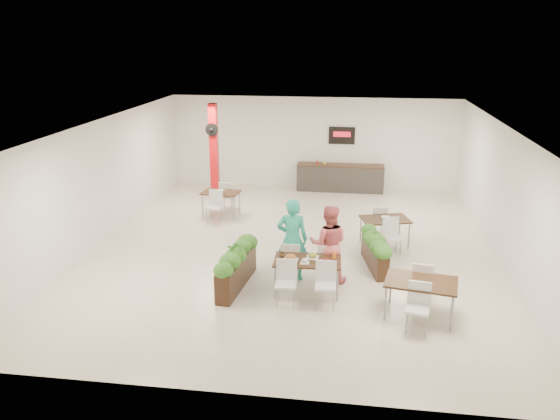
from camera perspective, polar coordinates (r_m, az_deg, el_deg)
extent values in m
plane|color=beige|center=(14.04, 1.37, -4.09)|extent=(12.00, 12.00, 0.00)
cube|color=white|center=(19.34, 3.47, 6.99)|extent=(10.00, 0.10, 3.20)
cube|color=white|center=(7.98, -3.58, -9.47)|extent=(10.00, 0.10, 3.20)
cube|color=white|center=(14.91, -18.06, 2.82)|extent=(0.10, 12.00, 3.20)
cube|color=white|center=(13.90, 22.37, 1.27)|extent=(0.10, 12.00, 3.20)
cube|color=white|center=(13.17, 1.47, 8.92)|extent=(10.00, 12.00, 0.04)
cube|color=red|center=(17.70, -6.89, 5.87)|extent=(0.25, 0.25, 3.20)
cylinder|color=black|center=(17.38, -7.14, 8.32)|extent=(0.40, 0.06, 0.40)
sphere|color=black|center=(17.34, -7.18, 8.30)|extent=(0.12, 0.12, 0.12)
cube|color=#2B2826|center=(19.20, 6.30, 3.31)|extent=(3.00, 0.60, 0.90)
cube|color=black|center=(19.09, 6.35, 4.68)|extent=(3.00, 0.62, 0.04)
cube|color=black|center=(19.19, 6.48, 7.74)|extent=(0.90, 0.04, 0.60)
cube|color=red|center=(19.15, 6.48, 7.87)|extent=(0.60, 0.02, 0.18)
imported|color=maroon|center=(19.10, 3.95, 5.11)|extent=(0.09, 0.09, 0.19)
imported|color=gold|center=(19.08, 4.70, 5.05)|extent=(0.13, 0.13, 0.17)
cube|color=black|center=(11.50, 2.89, -5.32)|extent=(1.43, 0.84, 0.04)
cylinder|color=gray|center=(11.39, -0.48, -7.59)|extent=(0.04, 0.04, 0.71)
cylinder|color=gray|center=(11.33, 6.02, -7.85)|extent=(0.04, 0.04, 0.71)
cylinder|color=gray|center=(12.00, -0.11, -6.20)|extent=(0.04, 0.04, 0.71)
cylinder|color=gray|center=(11.95, 6.04, -6.43)|extent=(0.04, 0.04, 0.71)
cube|color=white|center=(12.18, 1.15, -5.34)|extent=(0.43, 0.43, 0.05)
cube|color=white|center=(11.91, 1.08, -4.60)|extent=(0.42, 0.05, 0.45)
cylinder|color=gray|center=(12.42, 2.00, -6.06)|extent=(0.02, 0.02, 0.43)
cylinder|color=gray|center=(12.45, 0.43, -6.00)|extent=(0.02, 0.02, 0.43)
cylinder|color=gray|center=(12.11, 1.88, -6.71)|extent=(0.02, 0.02, 0.43)
cylinder|color=gray|center=(12.14, 0.27, -6.65)|extent=(0.02, 0.02, 0.43)
cube|color=white|center=(12.15, 4.93, -5.48)|extent=(0.43, 0.43, 0.05)
cube|color=white|center=(11.87, 4.94, -4.74)|extent=(0.42, 0.05, 0.45)
cylinder|color=gray|center=(12.40, 5.71, -6.20)|extent=(0.02, 0.02, 0.43)
cylinder|color=gray|center=(12.40, 4.13, -6.14)|extent=(0.02, 0.02, 0.43)
cylinder|color=gray|center=(12.09, 5.69, -6.85)|extent=(0.02, 0.02, 0.43)
cylinder|color=gray|center=(12.09, 4.07, -6.80)|extent=(0.02, 0.02, 0.43)
cube|color=white|center=(11.09, 0.61, -7.78)|extent=(0.43, 0.43, 0.05)
cube|color=white|center=(11.16, 0.70, -6.21)|extent=(0.42, 0.05, 0.45)
cylinder|color=gray|center=(11.06, -0.37, -9.22)|extent=(0.02, 0.02, 0.43)
cylinder|color=gray|center=(11.03, 1.41, -9.30)|extent=(0.02, 0.02, 0.43)
cylinder|color=gray|center=(11.37, -0.18, -8.44)|extent=(0.02, 0.02, 0.43)
cylinder|color=gray|center=(11.34, 1.55, -8.52)|extent=(0.02, 0.02, 0.43)
cube|color=white|center=(11.06, 4.78, -7.95)|extent=(0.43, 0.43, 0.05)
cube|color=white|center=(11.12, 4.84, -6.36)|extent=(0.42, 0.05, 0.45)
cylinder|color=gray|center=(11.01, 3.82, -9.40)|extent=(0.02, 0.02, 0.43)
cylinder|color=gray|center=(11.01, 5.62, -9.46)|extent=(0.02, 0.02, 0.43)
cylinder|color=gray|center=(11.32, 3.90, -8.61)|extent=(0.02, 0.02, 0.43)
cylinder|color=gray|center=(11.31, 5.64, -8.67)|extent=(0.02, 0.02, 0.43)
cube|color=white|center=(11.42, 1.10, -5.32)|extent=(0.31, 0.31, 0.01)
ellipsoid|color=brown|center=(11.39, 1.10, -4.98)|extent=(0.22, 0.22, 0.13)
cube|color=white|center=(11.59, 3.42, -4.98)|extent=(0.27, 0.27, 0.01)
ellipsoid|color=gold|center=(11.57, 3.43, -4.70)|extent=(0.18, 0.18, 0.11)
cube|color=white|center=(11.36, 4.88, -5.50)|extent=(0.27, 0.27, 0.01)
ellipsoid|color=#46140E|center=(11.34, 4.89, -5.24)|extent=(0.16, 0.16, 0.10)
cube|color=white|center=(11.32, 2.59, -5.54)|extent=(0.19, 0.19, 0.01)
ellipsoid|color=white|center=(11.31, 2.59, -5.34)|extent=(0.12, 0.12, 0.07)
cylinder|color=orange|center=(11.59, 5.67, -4.69)|extent=(0.07, 0.07, 0.15)
imported|color=brown|center=(11.60, 0.20, -4.71)|extent=(0.12, 0.12, 0.10)
imported|color=#29B49C|center=(12.05, 1.29, -3.08)|extent=(0.70, 0.47, 1.88)
imported|color=#DD6266|center=(12.02, 5.09, -3.54)|extent=(0.88, 0.69, 1.76)
cube|color=black|center=(11.96, -4.56, -6.54)|extent=(0.52, 1.96, 0.64)
ellipsoid|color=#265C1A|center=(11.07, -5.93, -6.15)|extent=(0.40, 0.40, 0.32)
ellipsoid|color=#265C1A|center=(11.42, -5.25, -5.34)|extent=(0.40, 0.40, 0.32)
ellipsoid|color=#265C1A|center=(11.78, -4.61, -4.58)|extent=(0.40, 0.40, 0.32)
ellipsoid|color=#265C1A|center=(12.14, -4.01, -3.87)|extent=(0.40, 0.40, 0.32)
ellipsoid|color=#265C1A|center=(12.50, -3.44, -3.19)|extent=(0.40, 0.40, 0.32)
imported|color=#265C1A|center=(11.75, -4.62, -4.18)|extent=(0.38, 0.33, 0.42)
cube|color=black|center=(13.06, 9.85, -4.79)|extent=(0.61, 1.69, 0.56)
ellipsoid|color=#265C1A|center=(12.30, 10.68, -4.30)|extent=(0.40, 0.40, 0.32)
ellipsoid|color=#265C1A|center=(12.60, 10.30, -3.71)|extent=(0.40, 0.40, 0.32)
ellipsoid|color=#265C1A|center=(12.91, 9.94, -3.16)|extent=(0.40, 0.40, 0.32)
ellipsoid|color=#265C1A|center=(13.22, 9.60, -2.62)|extent=(0.40, 0.40, 0.32)
ellipsoid|color=#265C1A|center=(13.54, 9.27, -2.12)|extent=(0.40, 0.40, 0.32)
imported|color=#265C1A|center=(12.89, 9.95, -2.90)|extent=(0.20, 0.20, 0.36)
cube|color=black|center=(16.46, -6.21, 1.85)|extent=(1.16, 0.84, 0.04)
cylinder|color=gray|center=(16.47, -8.11, 0.42)|extent=(0.04, 0.04, 0.71)
cylinder|color=gray|center=(16.14, -4.91, 0.17)|extent=(0.04, 0.04, 0.71)
cylinder|color=gray|center=(17.00, -7.35, 1.01)|extent=(0.04, 0.04, 0.71)
cylinder|color=gray|center=(16.69, -4.24, 0.78)|extent=(0.04, 0.04, 0.71)
cube|color=white|center=(17.08, -5.49, 1.49)|extent=(0.46, 0.46, 0.05)
cube|color=white|center=(16.84, -5.73, 2.13)|extent=(0.42, 0.08, 0.45)
cylinder|color=gray|center=(17.25, -4.74, 0.86)|extent=(0.02, 0.02, 0.43)
cylinder|color=gray|center=(17.35, -5.81, 0.94)|extent=(0.02, 0.02, 0.43)
cylinder|color=gray|center=(16.94, -5.11, 0.53)|extent=(0.02, 0.02, 0.43)
cylinder|color=gray|center=(17.05, -6.19, 0.61)|extent=(0.02, 0.02, 0.43)
cube|color=white|center=(16.00, -6.91, 0.30)|extent=(0.46, 0.46, 0.05)
cube|color=white|center=(16.10, -6.70, 1.35)|extent=(0.42, 0.08, 0.45)
cylinder|color=gray|center=(15.99, -7.66, -0.63)|extent=(0.02, 0.02, 0.43)
cylinder|color=gray|center=(15.87, -6.52, -0.73)|extent=(0.02, 0.02, 0.43)
cylinder|color=gray|center=(16.29, -7.22, -0.27)|extent=(0.02, 0.02, 0.43)
cylinder|color=gray|center=(16.17, -6.10, -0.36)|extent=(0.02, 0.02, 0.43)
imported|color=white|center=(16.45, -6.21, 2.00)|extent=(0.22, 0.22, 0.05)
cube|color=black|center=(14.25, 10.93, -0.95)|extent=(1.36, 1.09, 0.04)
cylinder|color=gray|center=(13.91, 9.20, -2.97)|extent=(0.04, 0.04, 0.71)
cylinder|color=gray|center=(14.26, 13.31, -2.71)|extent=(0.04, 0.04, 0.71)
cylinder|color=gray|center=(14.51, 8.42, -2.03)|extent=(0.04, 0.04, 0.71)
cylinder|color=gray|center=(14.84, 12.39, -1.81)|extent=(0.04, 0.04, 0.71)
cube|color=white|center=(14.87, 10.13, -1.24)|extent=(0.52, 0.52, 0.05)
cube|color=white|center=(14.62, 10.41, -0.55)|extent=(0.41, 0.16, 0.45)
cylinder|color=gray|center=(15.15, 10.50, -1.83)|extent=(0.02, 0.02, 0.43)
cylinder|color=gray|center=(15.05, 9.27, -1.90)|extent=(0.02, 0.02, 0.43)
cylinder|color=gray|center=(14.85, 10.91, -2.27)|extent=(0.02, 0.02, 0.43)
cylinder|color=gray|center=(14.75, 9.66, -2.35)|extent=(0.02, 0.02, 0.43)
cube|color=white|center=(13.81, 11.66, -2.85)|extent=(0.52, 0.52, 0.05)
cube|color=white|center=(13.89, 11.47, -1.61)|extent=(0.41, 0.16, 0.45)
cylinder|color=gray|center=(13.69, 11.16, -4.06)|extent=(0.02, 0.02, 0.43)
cylinder|color=gray|center=(13.80, 12.50, -3.97)|extent=(0.02, 0.02, 0.43)
cylinder|color=gray|center=(13.99, 10.71, -3.55)|extent=(0.02, 0.02, 0.43)
cylinder|color=gray|center=(14.10, 12.02, -3.46)|extent=(0.02, 0.02, 0.43)
imported|color=white|center=(14.23, 10.94, -0.78)|extent=(0.22, 0.22, 0.05)
cube|color=black|center=(10.89, 14.55, -7.29)|extent=(1.48, 1.12, 0.04)
cylinder|color=gray|center=(10.75, 10.94, -9.60)|extent=(0.04, 0.04, 0.71)
cylinder|color=gray|center=(10.70, 17.53, -10.29)|extent=(0.04, 0.04, 0.71)
cylinder|color=gray|center=(11.44, 11.48, -7.87)|extent=(0.04, 0.04, 0.71)
cylinder|color=gray|center=(11.39, 17.64, -8.50)|extent=(0.04, 0.04, 0.71)
cube|color=white|center=(11.55, 14.67, -7.33)|extent=(0.49, 0.49, 0.05)
cube|color=white|center=(11.28, 14.70, -6.57)|extent=(0.42, 0.12, 0.45)
cylinder|color=gray|center=(11.80, 15.48, -8.10)|extent=(0.02, 0.02, 0.43)
cylinder|color=gray|center=(11.81, 13.82, -7.93)|extent=(0.02, 0.02, 0.43)
cylinder|color=gray|center=(11.49, 15.37, -8.82)|extent=(0.02, 0.02, 0.43)
cylinder|color=gray|center=(11.51, 13.67, -8.65)|extent=(0.02, 0.02, 0.43)
cube|color=white|center=(10.47, 14.17, -10.03)|extent=(0.49, 0.49, 0.05)
cube|color=white|center=(10.53, 14.36, -8.36)|extent=(0.42, 0.12, 0.45)
cylinder|color=gray|center=(10.44, 13.04, -11.49)|extent=(0.02, 0.02, 0.43)
cylinder|color=gray|center=(10.43, 14.94, -11.69)|extent=(0.02, 0.02, 0.43)
cylinder|color=gray|center=(10.74, 13.23, -10.63)|extent=(0.02, 0.02, 0.43)
cylinder|color=gray|center=(10.73, 15.07, -10.82)|extent=(0.02, 0.02, 0.43)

